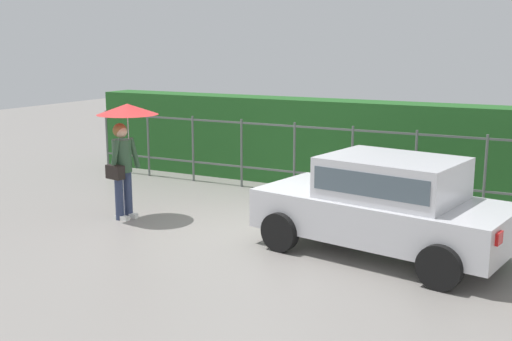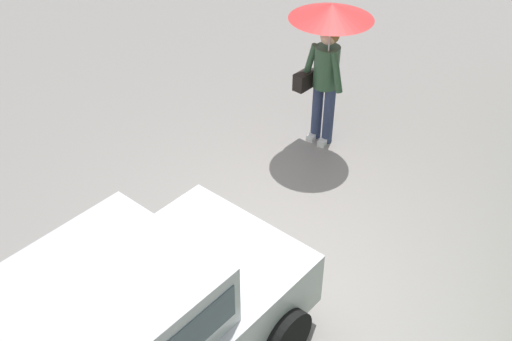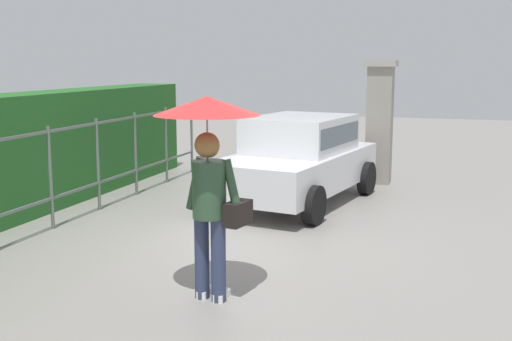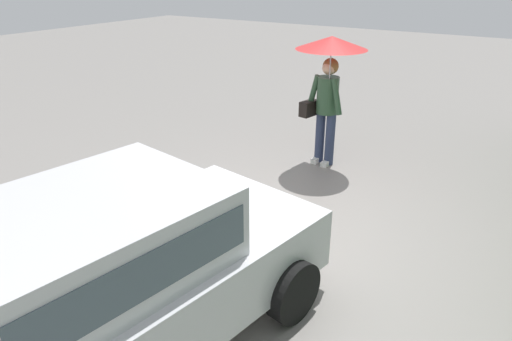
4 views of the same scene
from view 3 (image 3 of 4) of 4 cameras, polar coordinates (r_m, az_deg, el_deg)
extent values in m
plane|color=gray|center=(8.81, -0.91, -6.17)|extent=(40.00, 40.00, 0.00)
cube|color=silver|center=(10.94, 3.63, 0.08)|extent=(3.93, 2.25, 0.60)
cube|color=silver|center=(11.00, 3.98, 3.28)|extent=(2.12, 1.74, 0.60)
cube|color=#4C5B66|center=(10.99, 3.98, 3.38)|extent=(1.97, 1.74, 0.33)
cylinder|color=black|center=(9.55, 5.15, -3.09)|extent=(0.62, 0.28, 0.60)
cylinder|color=black|center=(10.29, -3.52, -2.13)|extent=(0.62, 0.28, 0.60)
cylinder|color=black|center=(11.85, 9.80, -0.67)|extent=(0.62, 0.28, 0.60)
cylinder|color=black|center=(12.46, 2.44, -0.03)|extent=(0.62, 0.28, 0.60)
cube|color=red|center=(12.44, 9.46, 1.84)|extent=(0.09, 0.21, 0.16)
cube|color=red|center=(12.83, 4.79, 2.17)|extent=(0.09, 0.21, 0.16)
cylinder|color=#2D3856|center=(6.63, -4.83, -7.71)|extent=(0.15, 0.15, 0.86)
cylinder|color=#2D3856|center=(6.53, -3.36, -7.97)|extent=(0.15, 0.15, 0.86)
cube|color=white|center=(6.81, -4.50, -10.71)|extent=(0.26, 0.10, 0.08)
cube|color=white|center=(6.71, -3.05, -11.02)|extent=(0.26, 0.10, 0.08)
cylinder|color=#2D4C33|center=(6.40, -4.18, -1.68)|extent=(0.34, 0.34, 0.58)
sphere|color=#DBAD89|center=(6.33, -4.23, 2.13)|extent=(0.22, 0.22, 0.22)
sphere|color=olive|center=(6.30, -4.38, 2.28)|extent=(0.25, 0.25, 0.25)
cylinder|color=#2D4C33|center=(6.58, -5.41, -1.13)|extent=(0.13, 0.24, 0.56)
cylinder|color=#2D4C33|center=(6.35, -2.13, -1.50)|extent=(0.13, 0.24, 0.56)
cylinder|color=#B2B2B7|center=(6.47, -4.33, 1.53)|extent=(0.02, 0.02, 0.77)
cone|color=red|center=(6.42, -4.39, 5.78)|extent=(1.08, 1.08, 0.19)
cube|color=black|center=(6.42, -1.62, -3.83)|extent=(0.36, 0.22, 0.24)
cube|color=gray|center=(12.92, 10.92, 3.96)|extent=(0.48, 0.48, 2.30)
cube|color=#9E998E|center=(12.86, 11.10, 9.33)|extent=(0.60, 0.60, 0.12)
cylinder|color=#59605B|center=(9.66, -17.80, -0.65)|extent=(0.05, 0.05, 1.50)
cylinder|color=#59605B|center=(10.70, -13.88, 0.51)|extent=(0.05, 0.05, 1.50)
cylinder|color=#59605B|center=(11.78, -10.66, 1.46)|extent=(0.05, 0.05, 1.50)
cylinder|color=#59605B|center=(12.90, -7.99, 2.24)|extent=(0.05, 0.05, 1.50)
cylinder|color=#59605B|center=(14.04, -5.74, 2.89)|extent=(0.05, 0.05, 1.50)
cube|color=#59605B|center=(9.57, -18.01, 3.30)|extent=(10.12, 0.03, 0.04)
cube|color=#59605B|center=(9.72, -17.71, -2.38)|extent=(10.12, 0.03, 0.04)
camera|label=1|loc=(14.41, 43.99, 9.70)|focal=43.88mm
camera|label=2|loc=(13.66, -5.03, 19.50)|focal=41.29mm
camera|label=4|loc=(13.44, -4.98, 12.20)|focal=32.11mm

